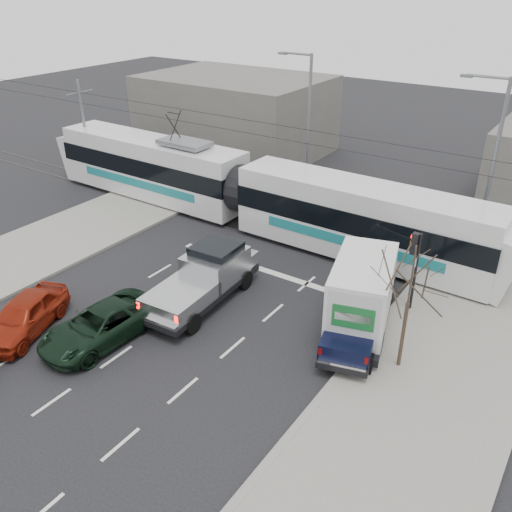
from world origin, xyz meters
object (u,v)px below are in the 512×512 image
Objects in this scene: bare_tree at (411,281)px; red_car at (24,315)px; tram at (244,190)px; navy_pickup at (356,316)px; street_lamp_far at (306,119)px; silver_pickup at (206,276)px; green_car at (101,325)px; box_truck at (363,292)px; street_lamp_near at (490,158)px; traffic_signal at (415,255)px.

red_car is at bearing -155.07° from bare_tree.
tram reaches higher than navy_pickup.
silver_pickup is at bearing -78.65° from street_lamp_far.
bare_tree is at bearing 4.93° from red_car.
red_car reaches higher than green_car.
navy_pickup is (9.60, -12.70, -4.04)m from street_lamp_far.
red_car is (-1.19, -14.00, -1.30)m from tram.
tram reaches higher than silver_pickup.
navy_pickup is (0.22, -1.04, -0.53)m from box_truck.
tram is at bearing 131.36° from navy_pickup.
street_lamp_near is 0.32× the size of tram.
red_car is (-13.65, -6.35, -3.02)m from bare_tree.
bare_tree is at bearing -35.14° from navy_pickup.
traffic_signal is 9.08m from silver_pickup.
traffic_signal is 0.40× the size of street_lamp_far.
bare_tree reaches higher than traffic_signal.
red_car is (-12.52, -10.34, -1.97)m from traffic_signal.
green_car is (-9.46, -9.00, -2.03)m from traffic_signal.
navy_pickup is (-2.19, 0.80, -2.72)m from bare_tree.
box_truck is at bearing -120.62° from traffic_signal.
traffic_signal reaches higher than silver_pickup.
box_truck reaches higher than green_car.
bare_tree is 14.72m from tram.
bare_tree is 0.56× the size of street_lamp_near.
bare_tree is 0.97× the size of green_car.
red_car is at bearing -163.00° from navy_pickup.
box_truck is 10.71m from green_car.
street_lamp_near is at bearing -9.87° from street_lamp_far.
street_lamp_near is 22.71m from red_car.
navy_pickup is 13.51m from red_car.
box_truck is (-2.12, -9.65, -3.51)m from street_lamp_near.
silver_pickup is at bearing 76.00° from green_car.
silver_pickup is at bearing -65.57° from tram.
silver_pickup reaches higher than navy_pickup.
street_lamp_far is (-11.79, 13.50, 1.32)m from bare_tree.
box_truck is (-1.27, -2.15, -1.14)m from traffic_signal.
traffic_signal is at bearing -17.06° from tram.
navy_pickup is at bearing 11.94° from red_car.
traffic_signal is 3.75m from navy_pickup.
tram is 12.87m from green_car.
bare_tree is 0.56× the size of street_lamp_far.
green_car is at bearing 3.63° from red_car.
bare_tree is at bearing -30.73° from tram.
silver_pickup is 1.21× the size of navy_pickup.
box_truck is (10.06, -5.81, -0.46)m from tram.
street_lamp_near reaches higher than navy_pickup.
tram is 4.31× the size of silver_pickup.
tram is 5.22× the size of navy_pickup.
street_lamp_near is 11.59m from navy_pickup.
street_lamp_near is at bearing 49.82° from silver_pickup.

